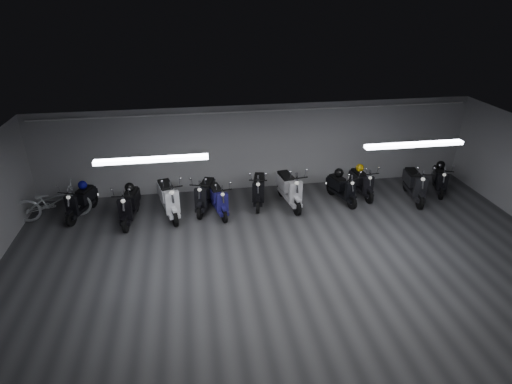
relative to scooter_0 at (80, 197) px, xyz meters
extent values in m
cube|color=#363638|center=(5.43, -3.83, -0.63)|extent=(14.00, 10.00, 0.01)
cube|color=gray|center=(5.43, -3.83, 2.18)|extent=(14.00, 10.00, 0.01)
cube|color=#99999C|center=(5.43, 1.17, 0.78)|extent=(14.00, 0.01, 2.80)
cube|color=white|center=(2.43, -2.83, 2.12)|extent=(2.40, 0.18, 0.08)
cube|color=white|center=(8.43, -2.83, 2.12)|extent=(2.40, 0.18, 0.08)
cylinder|color=white|center=(5.43, 1.09, 2.00)|extent=(13.60, 0.05, 0.05)
imported|color=silver|center=(-0.75, -0.01, 0.04)|extent=(2.11, 0.96, 1.31)
sphere|color=#C7960B|center=(8.52, 0.23, 0.25)|extent=(0.26, 0.26, 0.26)
sphere|color=black|center=(11.20, 0.05, 0.25)|extent=(0.27, 0.27, 0.27)
sphere|color=black|center=(1.46, -0.28, 0.34)|extent=(0.27, 0.27, 0.27)
sphere|color=black|center=(7.72, -0.08, 0.27)|extent=(0.29, 0.29, 0.29)
sphere|color=#0B0A77|center=(0.08, 0.22, 0.28)|extent=(0.26, 0.26, 0.26)
camera|label=1|loc=(3.31, -11.42, 5.43)|focal=29.45mm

